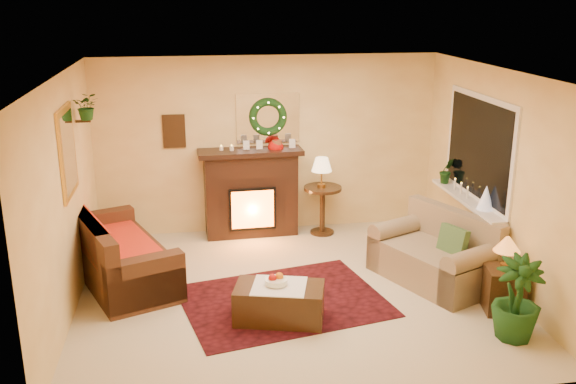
{
  "coord_description": "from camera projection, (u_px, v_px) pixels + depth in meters",
  "views": [
    {
      "loc": [
        -1.14,
        -6.9,
        3.41
      ],
      "look_at": [
        0.0,
        0.35,
        1.15
      ],
      "focal_mm": 40.0,
      "sensor_mm": 36.0,
      "label": 1
    }
  ],
  "objects": [
    {
      "name": "lamp_cream",
      "position": [
        322.0,
        177.0,
        9.31
      ],
      "size": [
        0.3,
        0.3,
        0.45
      ],
      "primitive_type": "cone",
      "color": "beige",
      "rests_on": "side_table_round"
    },
    {
      "name": "end_table_square",
      "position": [
        504.0,
        288.0,
        7.16
      ],
      "size": [
        0.49,
        0.49,
        0.51
      ],
      "primitive_type": "cube",
      "rotation": [
        0.0,
        0.0,
        -0.21
      ],
      "color": "black",
      "rests_on": "floor"
    },
    {
      "name": "wall_art",
      "position": [
        174.0,
        131.0,
        9.13
      ],
      "size": [
        0.32,
        0.03,
        0.48
      ],
      "primitive_type": "cube",
      "color": "#381E11",
      "rests_on": "wall_back"
    },
    {
      "name": "mini_tree",
      "position": [
        486.0,
        198.0,
        7.83
      ],
      "size": [
        0.21,
        0.21,
        0.31
      ],
      "primitive_type": "cone",
      "color": "silver",
      "rests_on": "window_sill"
    },
    {
      "name": "red_throw",
      "position": [
        115.0,
        241.0,
        8.05
      ],
      "size": [
        0.81,
        1.31,
        0.02
      ],
      "primitive_type": "cube",
      "color": "red",
      "rests_on": "sofa"
    },
    {
      "name": "fireplace",
      "position": [
        251.0,
        198.0,
        9.41
      ],
      "size": [
        1.35,
        0.47,
        1.22
      ],
      "primitive_type": "cube",
      "rotation": [
        0.0,
        0.0,
        0.04
      ],
      "color": "black",
      "rests_on": "floor"
    },
    {
      "name": "gold_mirror",
      "position": [
        67.0,
        152.0,
        7.09
      ],
      "size": [
        0.03,
        0.84,
        1.0
      ],
      "primitive_type": "cube",
      "color": "gold",
      "rests_on": "wall_left"
    },
    {
      "name": "mantel_candle_a",
      "position": [
        221.0,
        152.0,
        9.15
      ],
      "size": [
        0.06,
        0.06,
        0.18
      ],
      "primitive_type": "cylinder",
      "color": "silver",
      "rests_on": "fireplace"
    },
    {
      "name": "sill_plant",
      "position": [
        447.0,
        170.0,
        8.91
      ],
      "size": [
        0.26,
        0.21,
        0.47
      ],
      "primitive_type": "imported",
      "color": "#205D25",
      "rests_on": "window_sill"
    },
    {
      "name": "wall_back",
      "position": [
        268.0,
        145.0,
        9.43
      ],
      "size": [
        5.0,
        5.0,
        0.0
      ],
      "primitive_type": "plane",
      "color": "#EFD88C",
      "rests_on": "ground"
    },
    {
      "name": "wall_front",
      "position": [
        338.0,
        268.0,
        5.18
      ],
      "size": [
        5.0,
        5.0,
        0.0
      ],
      "primitive_type": "plane",
      "color": "#EFD88C",
      "rests_on": "ground"
    },
    {
      "name": "fruit_bowl",
      "position": [
        276.0,
        281.0,
        6.92
      ],
      "size": [
        0.25,
        0.25,
        0.06
      ],
      "primitive_type": "cylinder",
      "color": "white",
      "rests_on": "coffee_table"
    },
    {
      "name": "lamp_tiffany",
      "position": [
        507.0,
        249.0,
        7.04
      ],
      "size": [
        0.29,
        0.29,
        0.43
      ],
      "primitive_type": "cone",
      "color": "orange",
      "rests_on": "end_table_square"
    },
    {
      "name": "window_frame",
      "position": [
        479.0,
        148.0,
        8.12
      ],
      "size": [
        0.03,
        1.86,
        1.36
      ],
      "primitive_type": "cube",
      "color": "white",
      "rests_on": "wall_right"
    },
    {
      "name": "mantel_mirror",
      "position": [
        268.0,
        118.0,
        9.29
      ],
      "size": [
        0.92,
        0.02,
        0.72
      ],
      "primitive_type": "cube",
      "color": "white",
      "rests_on": "wall_back"
    },
    {
      "name": "loveseat",
      "position": [
        433.0,
        249.0,
        7.87
      ],
      "size": [
        1.41,
        1.72,
        0.86
      ],
      "primitive_type": "cube",
      "rotation": [
        0.0,
        0.0,
        0.43
      ],
      "color": "gray",
      "rests_on": "floor"
    },
    {
      "name": "poinsettia",
      "position": [
        276.0,
        148.0,
        9.25
      ],
      "size": [
        0.23,
        0.23,
        0.23
      ],
      "primitive_type": "sphere",
      "color": "#BB0C05",
      "rests_on": "fireplace"
    },
    {
      "name": "hanging_plant",
      "position": [
        88.0,
        119.0,
        7.75
      ],
      "size": [
        0.33,
        0.28,
        0.36
      ],
      "primitive_type": "imported",
      "color": "#194719",
      "rests_on": "wall_left"
    },
    {
      "name": "wreath",
      "position": [
        268.0,
        117.0,
        9.25
      ],
      "size": [
        0.55,
        0.11,
        0.55
      ],
      "primitive_type": "torus",
      "rotation": [
        1.57,
        0.0,
        0.0
      ],
      "color": "#194719",
      "rests_on": "wall_back"
    },
    {
      "name": "side_table_round",
      "position": [
        322.0,
        212.0,
        9.5
      ],
      "size": [
        0.72,
        0.72,
        0.72
      ],
      "primitive_type": "cylinder",
      "rotation": [
        0.0,
        0.0,
        -0.36
      ],
      "color": "black",
      "rests_on": "floor"
    },
    {
      "name": "sofa",
      "position": [
        121.0,
        247.0,
        7.91
      ],
      "size": [
        1.59,
        2.23,
        0.88
      ],
      "primitive_type": "cube",
      "rotation": [
        0.0,
        0.0,
        0.38
      ],
      "color": "#3D2B1D",
      "rests_on": "floor"
    },
    {
      "name": "area_rug",
      "position": [
        283.0,
        301.0,
        7.46
      ],
      "size": [
        2.56,
        2.13,
        0.01
      ],
      "primitive_type": "cube",
      "rotation": [
        0.0,
        0.0,
        0.21
      ],
      "color": "#630E05",
      "rests_on": "floor"
    },
    {
      "name": "window_sill",
      "position": [
        467.0,
        200.0,
        8.3
      ],
      "size": [
        0.22,
        1.86,
        0.04
      ],
      "primitive_type": "cube",
      "color": "white",
      "rests_on": "wall_right"
    },
    {
      "name": "coffee_table",
      "position": [
        279.0,
        303.0,
        6.97
      ],
      "size": [
        1.06,
        0.75,
        0.4
      ],
      "primitive_type": "cube",
      "rotation": [
        0.0,
        0.0,
        -0.26
      ],
      "color": "black",
      "rests_on": "floor"
    },
    {
      "name": "mantel_candle_b",
      "position": [
        232.0,
        152.0,
        9.13
      ],
      "size": [
        0.06,
        0.06,
        0.19
      ],
      "primitive_type": "cylinder",
      "color": "white",
      "rests_on": "fireplace"
    },
    {
      "name": "window_glass",
      "position": [
        478.0,
        148.0,
        8.12
      ],
      "size": [
        0.02,
        1.7,
        1.22
      ],
      "primitive_type": "cube",
      "color": "black",
      "rests_on": "wall_right"
    },
    {
      "name": "wall_left",
      "position": [
        65.0,
        199.0,
        6.93
      ],
      "size": [
        4.5,
        4.5,
        0.0
      ],
      "primitive_type": "plane",
      "color": "#EFD88C",
      "rests_on": "ground"
    },
    {
      "name": "wall_right",
      "position": [
        498.0,
        179.0,
        7.68
      ],
      "size": [
        4.5,
        4.5,
        0.0
      ],
      "primitive_type": "plane",
      "color": "#EFD88C",
      "rests_on": "ground"
    },
    {
      "name": "ceiling",
      "position": [
        293.0,
        73.0,
        6.92
      ],
      "size": [
        5.0,
        5.0,
        0.0
      ],
      "primitive_type": "plane",
      "color": "white",
      "rests_on": "ground"
    },
    {
      "name": "floor",
      "position": [
        293.0,
        292.0,
        7.69
      ],
      "size": [
        5.0,
        5.0,
        0.0
      ],
      "primitive_type": "plane",
      "color": "beige",
      "rests_on": "ground"
    },
    {
      "name": "floor_palm",
      "position": [
        517.0,
        298.0,
        6.53
      ],
      "size": [
        1.74,
        1.74,
        2.67
      ],
      "primitive_type": "imported",
      "rotation": [
        0.0,
        0.0,
        -0.19
      ],
      "color": "black",
      "rests_on": "floor"
    }
  ]
}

